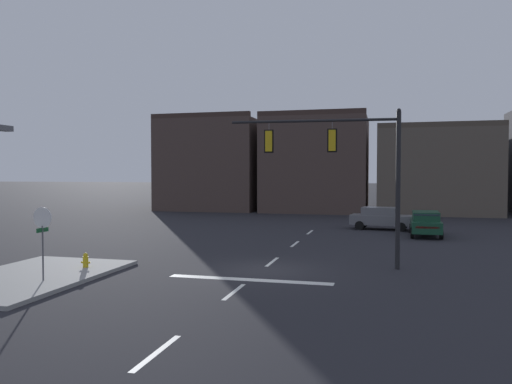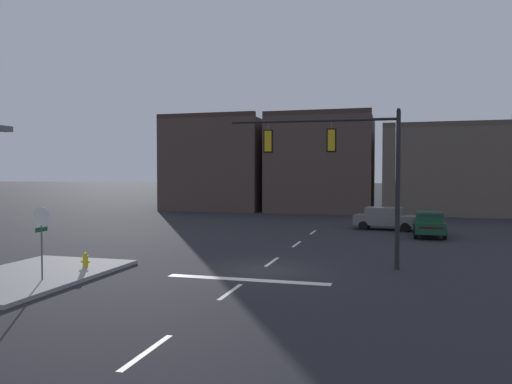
{
  "view_description": "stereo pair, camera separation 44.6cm",
  "coord_description": "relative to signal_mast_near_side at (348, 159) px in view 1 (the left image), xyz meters",
  "views": [
    {
      "loc": [
        4.93,
        -20.22,
        4.03
      ],
      "look_at": [
        -0.91,
        2.54,
        3.18
      ],
      "focal_mm": 35.06,
      "sensor_mm": 36.0,
      "label": 1
    },
    {
      "loc": [
        5.36,
        -20.1,
        4.03
      ],
      "look_at": [
        -0.91,
        2.54,
        3.18
      ],
      "focal_mm": 35.06,
      "sensor_mm": 36.0,
      "label": 2
    }
  ],
  "objects": [
    {
      "name": "sidewalk_near_corner",
      "position": [
        -11.65,
        -5.51,
        -4.57
      ],
      "size": [
        5.0,
        8.0,
        0.15
      ],
      "primitive_type": "cube",
      "color": "gray",
      "rests_on": "ground"
    },
    {
      "name": "fire_hydrant",
      "position": [
        -10.47,
        -3.52,
        -4.32
      ],
      "size": [
        0.4,
        0.3,
        0.75
      ],
      "color": "gold",
      "rests_on": "ground"
    },
    {
      "name": "ground_plane",
      "position": [
        -3.41,
        -1.51,
        -4.65
      ],
      "size": [
        400.0,
        400.0,
        0.0
      ],
      "primitive_type": "plane",
      "color": "#232328"
    },
    {
      "name": "stop_bar_paint",
      "position": [
        -3.41,
        -3.51,
        -4.65
      ],
      "size": [
        6.4,
        0.5,
        0.01
      ],
      "primitive_type": "cube",
      "color": "silver",
      "rests_on": "ground"
    },
    {
      "name": "building_row",
      "position": [
        2.32,
        32.89,
        0.22
      ],
      "size": [
        48.9,
        12.59,
        11.05
      ],
      "color": "#473833",
      "rests_on": "ground"
    },
    {
      "name": "signal_mast_near_side",
      "position": [
        0.0,
        0.0,
        0.0
      ],
      "size": [
        7.27,
        0.58,
        6.78
      ],
      "color": "black",
      "rests_on": "ground"
    },
    {
      "name": "stop_sign",
      "position": [
        -10.47,
        -6.18,
        -2.5
      ],
      "size": [
        0.76,
        0.64,
        2.83
      ],
      "color": "#56565B",
      "rests_on": "ground"
    },
    {
      "name": "car_lot_middle",
      "position": [
        4.15,
        12.16,
        -3.79
      ],
      "size": [
        2.01,
        4.5,
        1.61
      ],
      "color": "#143D28",
      "rests_on": "ground"
    },
    {
      "name": "car_lot_nearside",
      "position": [
        1.35,
        15.5,
        -3.79
      ],
      "size": [
        4.61,
        2.36,
        1.61
      ],
      "color": "slate",
      "rests_on": "ground"
    },
    {
      "name": "lane_centreline",
      "position": [
        -3.41,
        0.49,
        -4.65
      ],
      "size": [
        0.16,
        26.4,
        0.01
      ],
      "color": "silver",
      "rests_on": "ground"
    }
  ]
}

